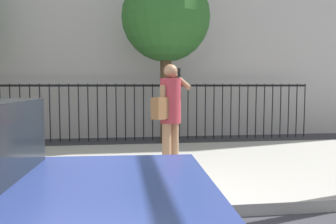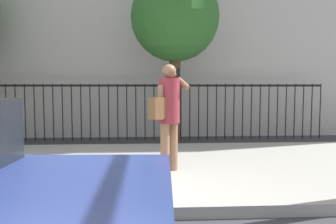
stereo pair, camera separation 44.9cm
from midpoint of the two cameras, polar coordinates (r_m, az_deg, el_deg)
ground_plane at (r=4.23m, az=-13.82°, el=-17.34°), size 60.00×60.00×0.00m
sidewalk at (r=6.28m, az=-10.19°, el=-9.30°), size 28.00×4.40×0.15m
iron_fence at (r=9.80m, az=-7.74°, el=1.25°), size 12.03×0.04×1.60m
pedestrian_on_phone at (r=5.60m, az=2.30°, el=0.42°), size 0.69×0.69×1.75m
street_tree_near at (r=9.12m, az=2.62°, el=15.12°), size 2.25×2.25×4.42m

